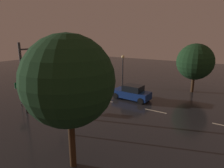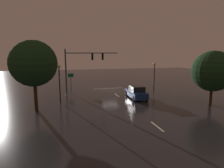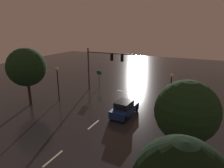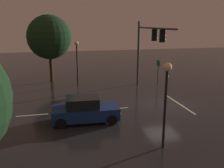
# 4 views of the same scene
# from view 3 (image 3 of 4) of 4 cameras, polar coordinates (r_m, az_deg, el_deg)

# --- Properties ---
(ground_plane) EXTENTS (80.00, 80.00, 0.00)m
(ground_plane) POSITION_cam_3_polar(r_m,az_deg,el_deg) (29.16, 4.81, -3.24)
(ground_plane) COLOR #232326
(traffic_signal_assembly) EXTENTS (8.23, 0.47, 6.54)m
(traffic_signal_assembly) POSITION_cam_3_polar(r_m,az_deg,el_deg) (29.88, -2.48, 6.42)
(traffic_signal_assembly) COLOR #383A3D
(traffic_signal_assembly) RESTS_ON ground_plane
(lane_dash_far) EXTENTS (0.16, 2.20, 0.01)m
(lane_dash_far) POSITION_cam_3_polar(r_m,az_deg,el_deg) (25.70, 1.57, -5.94)
(lane_dash_far) COLOR beige
(lane_dash_far) RESTS_ON ground_plane
(lane_dash_mid) EXTENTS (0.16, 2.20, 0.01)m
(lane_dash_mid) POSITION_cam_3_polar(r_m,az_deg,el_deg) (20.89, -5.36, -11.55)
(lane_dash_mid) COLOR beige
(lane_dash_mid) RESTS_ON ground_plane
(lane_dash_near) EXTENTS (0.16, 2.20, 0.01)m
(lane_dash_near) POSITION_cam_3_polar(r_m,az_deg,el_deg) (16.85, -16.58, -19.80)
(lane_dash_near) COLOR beige
(lane_dash_near) RESTS_ON ground_plane
(stop_bar) EXTENTS (5.00, 0.16, 0.01)m
(stop_bar) POSITION_cam_3_polar(r_m,az_deg,el_deg) (30.40, 5.76, -2.43)
(stop_bar) COLOR beige
(stop_bar) RESTS_ON ground_plane
(car_approaching) EXTENTS (2.10, 4.44, 1.70)m
(car_approaching) POSITION_cam_3_polar(r_m,az_deg,el_deg) (22.61, 3.60, -7.02)
(car_approaching) COLOR navy
(car_approaching) RESTS_ON ground_plane
(street_lamp_left_kerb) EXTENTS (0.44, 0.44, 4.51)m
(street_lamp_left_kerb) POSITION_cam_3_polar(r_m,az_deg,el_deg) (24.01, 16.61, -0.18)
(street_lamp_left_kerb) COLOR black
(street_lamp_left_kerb) RESTS_ON ground_plane
(street_lamp_right_kerb) EXTENTS (0.44, 0.44, 4.60)m
(street_lamp_right_kerb) POSITION_cam_3_polar(r_m,az_deg,el_deg) (27.06, -15.41, 1.88)
(street_lamp_right_kerb) COLOR black
(street_lamp_right_kerb) RESTS_ON ground_plane
(route_sign) EXTENTS (0.90, 0.15, 2.67)m
(route_sign) POSITION_cam_3_polar(r_m,az_deg,el_deg) (32.99, -3.74, 2.60)
(route_sign) COLOR #383A3D
(route_sign) RESTS_ON ground_plane
(tree_right_near) EXTENTS (4.72, 4.72, 7.26)m
(tree_right_near) POSITION_cam_3_polar(r_m,az_deg,el_deg) (26.55, -23.39, 4.44)
(tree_right_near) COLOR #382314
(tree_right_near) RESTS_ON ground_plane
(tree_left_far) EXTENTS (4.54, 4.54, 6.21)m
(tree_left_far) POSITION_cam_3_polar(r_m,az_deg,el_deg) (15.11, 20.62, -7.42)
(tree_left_far) COLOR #382314
(tree_left_far) RESTS_ON ground_plane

